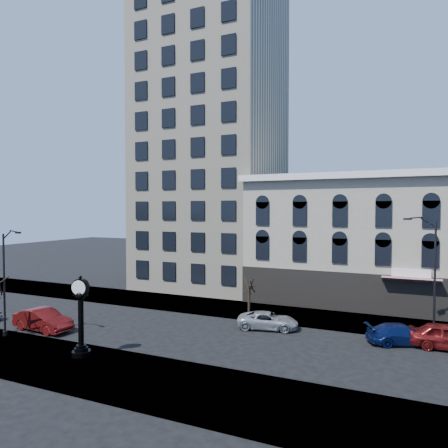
% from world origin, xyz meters
% --- Properties ---
extents(ground, '(160.00, 160.00, 0.00)m').
position_xyz_m(ground, '(0.00, 0.00, 0.00)').
color(ground, black).
rests_on(ground, ground).
extents(sidewalk_far, '(160.00, 6.00, 0.12)m').
position_xyz_m(sidewalk_far, '(0.00, 8.00, 0.06)').
color(sidewalk_far, gray).
rests_on(sidewalk_far, ground).
extents(sidewalk_near, '(160.00, 6.00, 0.12)m').
position_xyz_m(sidewalk_near, '(0.00, -8.00, 0.06)').
color(sidewalk_near, gray).
rests_on(sidewalk_near, ground).
extents(cream_tower, '(15.90, 15.40, 42.50)m').
position_xyz_m(cream_tower, '(-6.11, 18.88, 19.32)').
color(cream_tower, beige).
rests_on(cream_tower, ground).
extents(victorian_row, '(22.60, 11.19, 12.50)m').
position_xyz_m(victorian_row, '(12.00, 15.89, 6.00)').
color(victorian_row, '#A59B88').
rests_on(victorian_row, ground).
extents(street_clock, '(1.13, 1.13, 4.98)m').
position_xyz_m(street_clock, '(-2.90, -6.84, 2.37)').
color(street_clock, black).
rests_on(street_clock, sidewalk_near).
extents(street_lamp_near, '(2.00, 0.55, 7.76)m').
position_xyz_m(street_lamp_near, '(-10.21, -6.09, 5.98)').
color(street_lamp_near, black).
rests_on(street_lamp_near, sidewalk_near).
extents(street_lamp_far, '(2.20, 0.85, 8.71)m').
position_xyz_m(street_lamp_far, '(16.78, 5.86, 6.69)').
color(street_lamp_far, black).
rests_on(street_lamp_far, sidewalk_far).
extents(bare_tree_far, '(2.12, 2.12, 3.64)m').
position_xyz_m(bare_tree_far, '(3.13, 6.87, 2.85)').
color(bare_tree_far, '#2E2317').
rests_on(bare_tree_far, sidewalk_far).
extents(car_near_b, '(5.09, 2.12, 1.64)m').
position_xyz_m(car_near_b, '(-9.61, -3.71, 0.82)').
color(car_near_b, maroon).
rests_on(car_near_b, ground).
extents(car_far_a, '(4.96, 3.05, 1.28)m').
position_xyz_m(car_far_a, '(5.89, 3.54, 0.64)').
color(car_far_a, '#A5A8AD').
rests_on(car_far_a, ground).
extents(car_far_b, '(5.10, 3.63, 1.37)m').
position_xyz_m(car_far_b, '(15.32, 3.82, 0.69)').
color(car_far_b, '#0C194C').
rests_on(car_far_b, ground).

